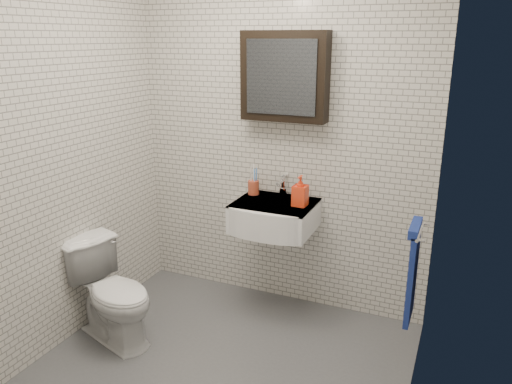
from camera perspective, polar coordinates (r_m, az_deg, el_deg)
ground at (r=3.27m, az=-4.12°, el=-19.35°), size 2.20×2.00×0.01m
room_shell at (r=2.67m, az=-4.79°, el=6.67°), size 2.22×2.02×2.51m
washbasin at (r=3.49m, az=1.91°, el=-2.84°), size 0.55×0.50×0.20m
faucet at (r=3.61m, az=3.09°, el=0.55°), size 0.06×0.20×0.15m
mirror_cabinet at (r=3.46m, az=3.28°, el=13.03°), size 0.60×0.15×0.60m
towel_rail at (r=2.94m, az=17.50°, el=-8.33°), size 0.09×0.30×0.58m
toothbrush_cup at (r=3.66m, az=-0.28°, el=0.61°), size 0.11×0.11×0.22m
soap_bottle at (r=3.40m, az=5.08°, el=0.13°), size 0.10×0.10×0.21m
toilet at (r=3.50m, az=-16.06°, el=-11.01°), size 0.75×0.57×0.68m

